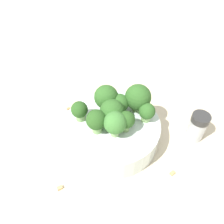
{
  "coord_description": "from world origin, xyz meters",
  "views": [
    {
      "loc": [
        -0.17,
        -0.24,
        0.39
      ],
      "look_at": [
        0.0,
        0.0,
        0.08
      ],
      "focal_mm": 35.0,
      "sensor_mm": 36.0,
      "label": 1
    }
  ],
  "objects": [
    {
      "name": "ground_plane",
      "position": [
        0.0,
        0.0,
        0.0
      ],
      "size": [
        3.0,
        3.0,
        0.0
      ],
      "primitive_type": "plane",
      "color": "beige"
    },
    {
      "name": "bowl",
      "position": [
        0.0,
        0.0,
        0.03
      ],
      "size": [
        0.2,
        0.2,
        0.05
      ],
      "primitive_type": "cylinder",
      "color": "silver",
      "rests_on": "ground_plane"
    },
    {
      "name": "broccoli_floret_0",
      "position": [
        0.03,
        0.01,
        0.08
      ],
      "size": [
        0.04,
        0.04,
        0.05
      ],
      "color": "#7A9E5B",
      "rests_on": "bowl"
    },
    {
      "name": "broccoli_floret_1",
      "position": [
        -0.01,
        -0.03,
        0.08
      ],
      "size": [
        0.04,
        0.04,
        0.06
      ],
      "color": "#8EB770",
      "rests_on": "bowl"
    },
    {
      "name": "broccoli_floret_2",
      "position": [
        0.07,
        -0.0,
        0.09
      ],
      "size": [
        0.05,
        0.05,
        0.06
      ],
      "color": "#84AD66",
      "rests_on": "bowl"
    },
    {
      "name": "broccoli_floret_3",
      "position": [
        0.06,
        -0.03,
        0.07
      ],
      "size": [
        0.03,
        0.03,
        0.04
      ],
      "color": "#84AD66",
      "rests_on": "bowl"
    },
    {
      "name": "broccoli_floret_4",
      "position": [
        -0.0,
        -0.0,
        0.08
      ],
      "size": [
        0.05,
        0.05,
        0.06
      ],
      "color": "#84AD66",
      "rests_on": "bowl"
    },
    {
      "name": "broccoli_floret_5",
      "position": [
        -0.04,
        -0.0,
        0.08
      ],
      "size": [
        0.04,
        0.04,
        0.05
      ],
      "color": "#84AD66",
      "rests_on": "bowl"
    },
    {
      "name": "broccoli_floret_6",
      "position": [
        0.01,
        0.04,
        0.09
      ],
      "size": [
        0.05,
        0.05,
        0.06
      ],
      "color": "#7A9E5B",
      "rests_on": "bowl"
    },
    {
      "name": "broccoli_floret_7",
      "position": [
        -0.05,
        0.05,
        0.08
      ],
      "size": [
        0.03,
        0.03,
        0.04
      ],
      "color": "#84AD66",
      "rests_on": "bowl"
    },
    {
      "name": "broccoli_floret_8",
      "position": [
        0.01,
        -0.03,
        0.08
      ],
      "size": [
        0.03,
        0.03,
        0.05
      ],
      "color": "#7A9E5B",
      "rests_on": "bowl"
    },
    {
      "name": "pepper_shaker",
      "position": [
        0.15,
        -0.1,
        0.03
      ],
      "size": [
        0.04,
        0.04,
        0.07
      ],
      "color": "#B2B7BC",
      "rests_on": "ground_plane"
    },
    {
      "name": "almond_crumb_0",
      "position": [
        -0.15,
        -0.04,
        0.0
      ],
      "size": [
        0.01,
        0.01,
        0.01
      ],
      "primitive_type": "cube",
      "rotation": [
        0.0,
        0.0,
        6.21
      ],
      "color": "tan",
      "rests_on": "ground_plane"
    },
    {
      "name": "almond_crumb_1",
      "position": [
        0.05,
        -0.14,
        0.0
      ],
      "size": [
        0.01,
        0.01,
        0.01
      ],
      "primitive_type": "cube",
      "rotation": [
        0.0,
        0.0,
        6.26
      ],
      "color": "tan",
      "rests_on": "ground_plane"
    },
    {
      "name": "almond_crumb_2",
      "position": [
        -0.04,
        0.14,
        0.0
      ],
      "size": [
        0.01,
        0.01,
        0.01
      ],
      "primitive_type": "cube",
      "rotation": [
        0.0,
        0.0,
        0.06
      ],
      "color": "#AD7F4C",
      "rests_on": "ground_plane"
    }
  ]
}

